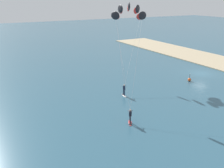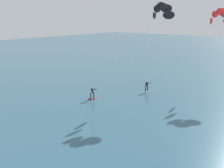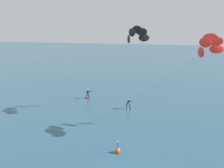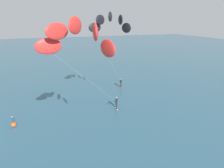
% 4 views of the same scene
% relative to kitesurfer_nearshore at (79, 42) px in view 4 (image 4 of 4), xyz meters
% --- Properties ---
extents(kitesurfer_nearshore, '(12.68, 9.57, 12.09)m').
position_rel_kitesurfer_nearshore_xyz_m(kitesurfer_nearshore, '(0.00, 0.00, 0.00)').
color(kitesurfer_nearshore, white).
rests_on(kitesurfer_nearshore, ground).
extents(kitesurfer_mid_water, '(11.29, 8.06, 12.75)m').
position_rel_kitesurfer_nearshore_xyz_m(kitesurfer_mid_water, '(-8.67, 5.31, 0.66)').
color(kitesurfer_mid_water, red).
rests_on(kitesurfer_mid_water, ground).
extents(marker_buoy, '(0.56, 0.56, 1.38)m').
position_rel_kitesurfer_nearshore_xyz_m(marker_buoy, '(-8.96, -6.71, -10.14)').
color(marker_buoy, '#EA5119').
rests_on(marker_buoy, ground).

